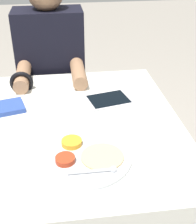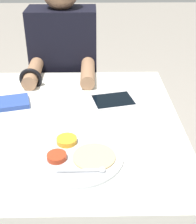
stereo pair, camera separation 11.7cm
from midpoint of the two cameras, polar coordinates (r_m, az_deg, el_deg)
dining_table at (r=1.47m, az=-8.08°, el=-14.42°), size 0.93×0.95×0.74m
thali_tray at (r=1.04m, az=-5.76°, el=-8.17°), size 0.31×0.31×0.03m
red_notebook at (r=1.38m, az=-19.58°, el=0.52°), size 0.20×0.16×0.02m
tablet_device at (r=1.37m, az=-0.62°, el=2.18°), size 0.21×0.18×0.01m
person_diner at (r=1.85m, az=-10.08°, el=3.63°), size 0.37×0.46×1.22m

